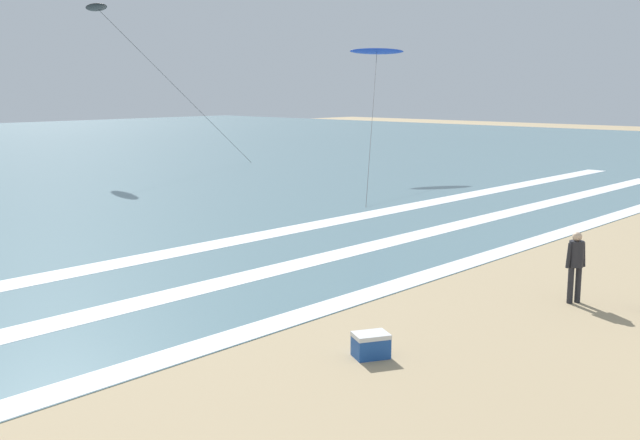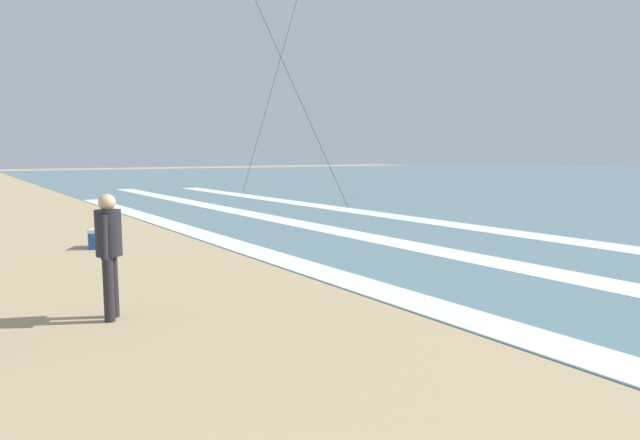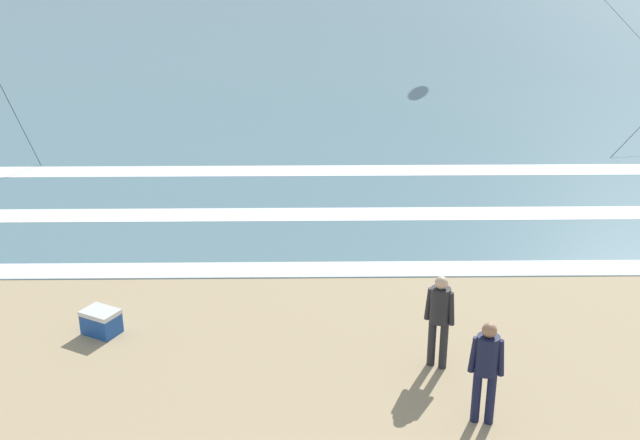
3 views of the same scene
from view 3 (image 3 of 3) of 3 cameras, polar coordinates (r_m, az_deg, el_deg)
ocean_surface at (r=59.44m, az=0.04°, el=14.54°), size 140.00×90.00×0.01m
wave_foam_shoreline at (r=15.96m, az=3.87°, el=-3.67°), size 37.50×0.75×0.01m
wave_foam_mid_break at (r=18.95m, az=2.12°, el=0.44°), size 51.01×0.93×0.01m
wave_foam_outer_break at (r=22.55m, az=6.11°, el=3.72°), size 52.34×1.04×0.01m
surfer_left_far at (r=12.29m, az=8.92°, el=-6.92°), size 0.49×0.32×1.60m
surfer_left_near at (r=11.09m, az=12.33°, el=-10.48°), size 0.51×0.32×1.60m
cooler_box at (r=13.98m, az=-16.04°, el=-7.32°), size 0.75×0.69×0.44m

